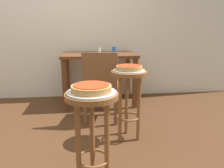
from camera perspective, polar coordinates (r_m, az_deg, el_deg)
ground_plane at (r=2.42m, az=-16.41°, el=-14.07°), size 6.00×6.00×0.00m
back_wall at (r=3.80m, az=-13.68°, el=19.39°), size 6.00×0.10×3.00m
stool_foreground at (r=1.54m, az=-5.00°, el=-9.33°), size 0.35×0.35×0.70m
serving_plate_foreground at (r=1.47m, az=-5.16°, el=-2.08°), size 0.32×0.32×0.01m
pizza_foreground at (r=1.46m, az=-5.19°, el=-1.01°), size 0.26×0.26×0.05m
stool_middle at (r=2.26m, az=4.21°, el=-1.66°), size 0.35×0.35×0.70m
serving_plate_middle at (r=2.21m, az=4.30°, el=3.37°), size 0.31×0.31×0.01m
pizza_middle at (r=2.21m, az=4.32°, el=4.10°), size 0.25×0.25×0.05m
dining_table at (r=3.36m, az=-3.29°, el=5.64°), size 1.07×0.67×0.75m
cup_near_edge at (r=3.25m, az=0.56°, el=8.43°), size 0.07×0.07×0.11m
condiment_shaker at (r=3.37m, az=-3.17°, el=8.39°), size 0.04×0.04×0.08m
wooden_chair at (r=2.71m, az=-2.71°, el=0.07°), size 0.47×0.47×0.85m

